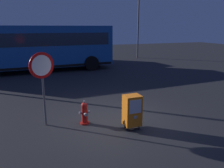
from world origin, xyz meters
name	(u,v)px	position (x,y,z in m)	size (l,w,h in m)	color
ground_plane	(116,120)	(0.00, 0.00, 0.00)	(60.00, 60.00, 0.00)	#262628
fire_hydrant	(84,113)	(-1.01, 0.12, 0.35)	(0.33, 0.32, 0.75)	red
newspaper_box_primary	(132,110)	(0.20, -0.71, 0.57)	(0.48, 0.42, 1.02)	black
stop_sign	(42,74)	(-2.15, 0.43, 1.60)	(0.71, 0.31, 2.23)	#4C4F54
bus_near	(32,46)	(-2.13, 9.69, 1.71)	(10.61, 3.19, 3.00)	#19519E
bus_far	(8,42)	(-3.86, 14.10, 1.71)	(10.73, 3.79, 3.00)	#19519E
street_light_near_left	(139,5)	(7.60, 13.51, 4.85)	(0.32, 0.32, 8.53)	#4C4F54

